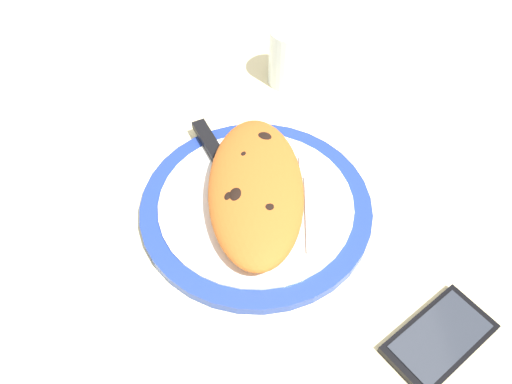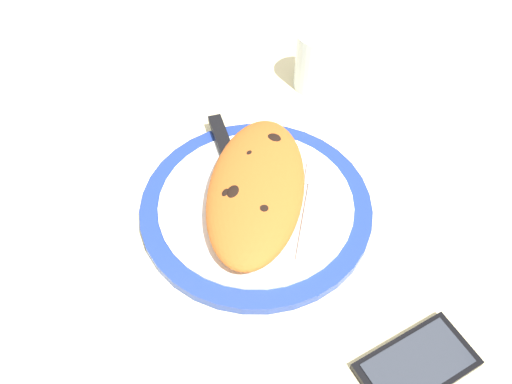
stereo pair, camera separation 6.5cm
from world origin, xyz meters
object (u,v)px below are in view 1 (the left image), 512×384
Objects in this scene: plate at (256,205)px; smartphone at (440,338)px; calzone at (254,188)px; water_glass at (291,59)px; fork at (308,193)px; knife at (219,159)px.

plate is 28.04cm from smartphone.
smartphone is (-20.43, -19.93, -3.47)cm from calzone.
calzone is at bearing 164.61° from water_glass.
smartphone is at bearing -135.24° from plate.
calzone is 7.67cm from fork.
smartphone is at bearing -135.70° from calzone.
water_glass is at bearing 14.45° from smartphone.
water_glass is at bearing -14.76° from plate.
knife is at bearing 61.29° from fork.
water_glass is at bearing -0.45° from fork.
smartphone is at bearing -148.97° from fork.
knife is 36.96cm from smartphone.
plate is 29.22cm from water_glass.
calzone reaches higher than knife.
knife is (6.61, 12.06, 0.29)cm from fork.
fork is at bearing -86.35° from calzone.
plate is at bearing -147.23° from knife.
knife reaches higher than fork.
calzone is at bearing 20.01° from plate.
calzone reaches higher than smartphone.
water_glass reaches higher than smartphone.
fork is 24.42cm from smartphone.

